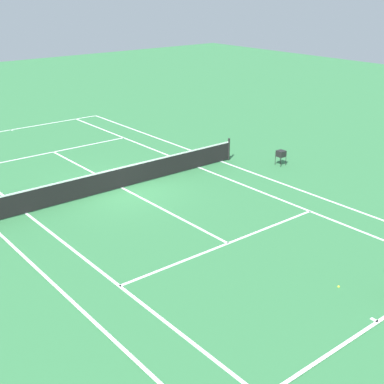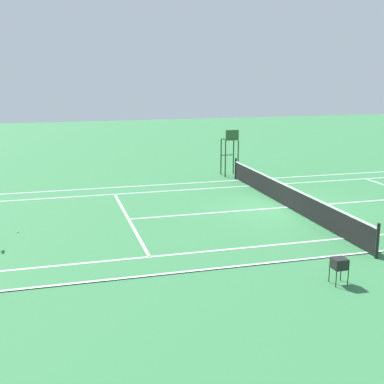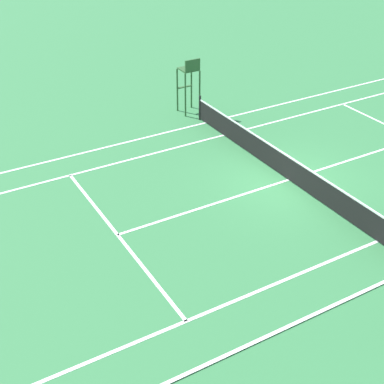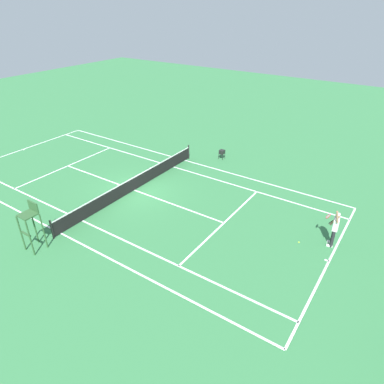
% 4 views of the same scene
% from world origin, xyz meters
% --- Properties ---
extents(ground_plane, '(80.00, 80.00, 0.00)m').
position_xyz_m(ground_plane, '(0.00, 0.00, 0.00)').
color(ground_plane, '#337542').
extents(court, '(11.08, 23.88, 0.03)m').
position_xyz_m(court, '(0.00, 0.00, 0.01)').
color(court, '#337542').
rests_on(court, ground).
extents(net, '(11.98, 0.10, 1.07)m').
position_xyz_m(net, '(0.00, 0.00, 0.52)').
color(net, black).
rests_on(net, ground).
extents(tennis_ball, '(0.07, 0.07, 0.07)m').
position_xyz_m(tennis_ball, '(-0.59, 10.28, 0.03)').
color(tennis_ball, '#D1E533').
rests_on(tennis_ball, ground).
extents(umpire_chair, '(0.77, 0.77, 2.44)m').
position_xyz_m(umpire_chair, '(6.84, 0.00, 1.56)').
color(umpire_chair, '#2D562D').
rests_on(umpire_chair, ground).
extents(ball_hopper, '(0.36, 0.36, 0.70)m').
position_xyz_m(ball_hopper, '(-7.29, 2.07, 0.57)').
color(ball_hopper, black).
rests_on(ball_hopper, ground).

